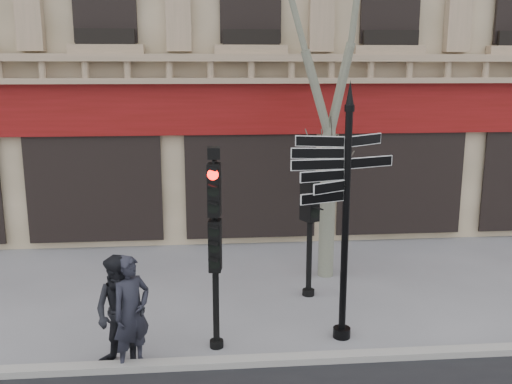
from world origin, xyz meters
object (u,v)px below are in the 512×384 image
fingerpost (347,170)px  traffic_signal_main (215,224)px  plane_tree (333,13)px  pedestrian_a (131,313)px  traffic_signal_secondary (310,210)px  pedestrian_b (121,313)px

fingerpost → traffic_signal_main: (-2.19, -0.17, -0.83)m
traffic_signal_main → plane_tree: size_ratio=0.42×
traffic_signal_main → pedestrian_a: size_ratio=1.85×
fingerpost → traffic_signal_secondary: fingerpost is taller
fingerpost → plane_tree: (0.35, 3.02, 2.74)m
traffic_signal_secondary → pedestrian_a: traffic_signal_secondary is taller
plane_tree → pedestrian_b: size_ratio=4.44×
traffic_signal_secondary → pedestrian_b: size_ratio=1.43×
fingerpost → plane_tree: size_ratio=0.54×
traffic_signal_secondary → pedestrian_a: (-3.26, -2.61, -0.90)m
traffic_signal_main → plane_tree: plane_tree is taller
traffic_signal_main → pedestrian_b: (-1.48, -0.53, -1.23)m
traffic_signal_secondary → pedestrian_b: 4.40m
pedestrian_b → traffic_signal_secondary: bearing=61.7°
traffic_signal_main → pedestrian_b: 2.00m
pedestrian_a → traffic_signal_main: bearing=-21.2°
fingerpost → pedestrian_b: bearing=-178.4°
traffic_signal_secondary → plane_tree: size_ratio=0.32×
traffic_signal_secondary → pedestrian_b: (-3.42, -2.61, -0.91)m
fingerpost → pedestrian_a: fingerpost is taller
plane_tree → pedestrian_a: bearing=-136.0°
plane_tree → fingerpost: bearing=-96.6°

